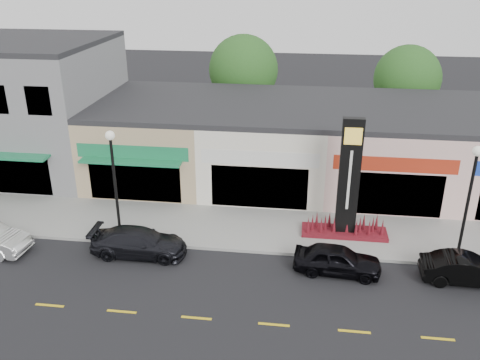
{
  "coord_description": "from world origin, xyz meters",
  "views": [
    {
      "loc": [
        0.75,
        -18.55,
        12.65
      ],
      "look_at": [
        -2.22,
        4.0,
        2.88
      ],
      "focal_mm": 38.0,
      "sensor_mm": 36.0,
      "label": 1
    }
  ],
  "objects": [
    {
      "name": "car_black_conv",
      "position": [
        7.94,
        0.87,
        0.63
      ],
      "size": [
        1.41,
        3.85,
        1.26
      ],
      "primitive_type": "imported",
      "rotation": [
        0.0,
        0.0,
        1.55
      ],
      "color": "black",
      "rests_on": "ground"
    },
    {
      "name": "shop_cream",
      "position": [
        -1.5,
        11.47,
        2.4
      ],
      "size": [
        7.0,
        10.01,
        4.8
      ],
      "color": "white",
      "rests_on": "ground"
    },
    {
      "name": "car_dark_sedan",
      "position": [
        -6.61,
        1.23,
        0.65
      ],
      "size": [
        1.87,
        4.48,
        1.29
      ],
      "primitive_type": "imported",
      "rotation": [
        0.0,
        0.0,
        1.58
      ],
      "color": "black",
      "rests_on": "ground"
    },
    {
      "name": "pylon_sign",
      "position": [
        3.0,
        4.2,
        2.27
      ],
      "size": [
        4.2,
        1.3,
        6.0
      ],
      "color": "#5A100F",
      "rests_on": "sidewalk"
    },
    {
      "name": "shop_beige",
      "position": [
        -8.5,
        11.46,
        2.4
      ],
      "size": [
        7.0,
        10.85,
        4.8
      ],
      "color": "tan",
      "rests_on": "ground"
    },
    {
      "name": "lamp_west_near",
      "position": [
        -8.0,
        2.5,
        3.48
      ],
      "size": [
        0.44,
        0.44,
        5.47
      ],
      "color": "black",
      "rests_on": "sidewalk"
    },
    {
      "name": "tree_rear_west",
      "position": [
        -4.0,
        19.5,
        5.22
      ],
      "size": [
        5.2,
        5.2,
        7.83
      ],
      "color": "#382619",
      "rests_on": "ground"
    },
    {
      "name": "tree_rear_mid",
      "position": [
        8.0,
        19.5,
        4.88
      ],
      "size": [
        4.8,
        4.8,
        7.29
      ],
      "color": "#382619",
      "rests_on": "ground"
    },
    {
      "name": "shop_pink_w",
      "position": [
        5.5,
        11.47,
        2.4
      ],
      "size": [
        7.0,
        10.01,
        4.8
      ],
      "color": "beige",
      "rests_on": "ground"
    },
    {
      "name": "building_grey_2story",
      "position": [
        -18.0,
        11.48,
        4.14
      ],
      "size": [
        12.0,
        10.95,
        8.3
      ],
      "color": "slate",
      "rests_on": "ground"
    },
    {
      "name": "lamp_east_near",
      "position": [
        8.0,
        2.5,
        3.48
      ],
      "size": [
        0.44,
        0.44,
        5.47
      ],
      "color": "black",
      "rests_on": "sidewalk"
    },
    {
      "name": "curb",
      "position": [
        0.0,
        2.1,
        0.07
      ],
      "size": [
        52.0,
        0.2,
        0.15
      ],
      "primitive_type": "cube",
      "color": "gray",
      "rests_on": "ground"
    },
    {
      "name": "car_black_sedan",
      "position": [
        2.5,
        0.91,
        0.65
      ],
      "size": [
        1.83,
        3.93,
        1.3
      ],
      "primitive_type": "imported",
      "rotation": [
        0.0,
        0.0,
        1.49
      ],
      "color": "black",
      "rests_on": "ground"
    },
    {
      "name": "sidewalk",
      "position": [
        0.0,
        4.35,
        0.07
      ],
      "size": [
        52.0,
        4.3,
        0.15
      ],
      "primitive_type": "cube",
      "color": "gray",
      "rests_on": "ground"
    },
    {
      "name": "ground",
      "position": [
        0.0,
        0.0,
        0.0
      ],
      "size": [
        120.0,
        120.0,
        0.0
      ],
      "primitive_type": "plane",
      "color": "black",
      "rests_on": "ground"
    }
  ]
}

